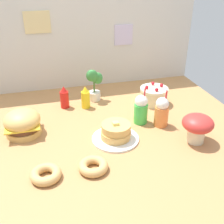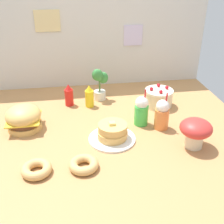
# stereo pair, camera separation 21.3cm
# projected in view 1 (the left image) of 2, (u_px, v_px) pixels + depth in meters

# --- Properties ---
(ground_plane) EXTENTS (2.37, 2.00, 0.02)m
(ground_plane) POSITION_uv_depth(u_px,v_px,m) (106.00, 135.00, 2.15)
(ground_plane) COLOR #B27F4C
(back_wall) EXTENTS (2.37, 0.04, 1.00)m
(back_wall) POSITION_uv_depth(u_px,v_px,m) (82.00, 39.00, 2.75)
(back_wall) COLOR beige
(back_wall) RESTS_ON ground_plane
(burger) EXTENTS (0.27, 0.27, 0.20)m
(burger) POSITION_uv_depth(u_px,v_px,m) (23.00, 123.00, 2.11)
(burger) COLOR #DBA859
(burger) RESTS_ON ground_plane
(pancake_stack) EXTENTS (0.35, 0.35, 0.15)m
(pancake_stack) POSITION_uv_depth(u_px,v_px,m) (116.00, 133.00, 2.05)
(pancake_stack) COLOR white
(pancake_stack) RESTS_ON ground_plane
(layer_cake) EXTENTS (0.26, 0.26, 0.19)m
(layer_cake) POSITION_uv_depth(u_px,v_px,m) (154.00, 96.00, 2.57)
(layer_cake) COLOR beige
(layer_cake) RESTS_ON ground_plane
(ketchup_bottle) EXTENTS (0.08, 0.08, 0.21)m
(ketchup_bottle) POSITION_uv_depth(u_px,v_px,m) (64.00, 98.00, 2.50)
(ketchup_bottle) COLOR red
(ketchup_bottle) RESTS_ON ground_plane
(mustard_bottle) EXTENTS (0.08, 0.08, 0.21)m
(mustard_bottle) POSITION_uv_depth(u_px,v_px,m) (86.00, 98.00, 2.49)
(mustard_bottle) COLOR yellow
(mustard_bottle) RESTS_ON ground_plane
(cream_soda_cup) EXTENTS (0.11, 0.11, 0.31)m
(cream_soda_cup) POSITION_uv_depth(u_px,v_px,m) (141.00, 109.00, 2.24)
(cream_soda_cup) COLOR green
(cream_soda_cup) RESTS_ON ground_plane
(orange_float_cup) EXTENTS (0.11, 0.11, 0.31)m
(orange_float_cup) POSITION_uv_depth(u_px,v_px,m) (162.00, 112.00, 2.21)
(orange_float_cup) COLOR orange
(orange_float_cup) RESTS_ON ground_plane
(donut_pink_glaze) EXTENTS (0.19, 0.19, 0.06)m
(donut_pink_glaze) POSITION_uv_depth(u_px,v_px,m) (46.00, 174.00, 1.69)
(donut_pink_glaze) COLOR tan
(donut_pink_glaze) RESTS_ON ground_plane
(donut_chocolate) EXTENTS (0.19, 0.19, 0.06)m
(donut_chocolate) POSITION_uv_depth(u_px,v_px,m) (93.00, 166.00, 1.76)
(donut_chocolate) COLOR tan
(donut_chocolate) RESTS_ON ground_plane
(potted_plant) EXTENTS (0.15, 0.12, 0.31)m
(potted_plant) POSITION_uv_depth(u_px,v_px,m) (94.00, 83.00, 2.60)
(potted_plant) COLOR white
(potted_plant) RESTS_ON ground_plane
(mushroom_stool) EXTENTS (0.23, 0.23, 0.22)m
(mushroom_stool) POSITION_uv_depth(u_px,v_px,m) (198.00, 126.00, 1.99)
(mushroom_stool) COLOR beige
(mushroom_stool) RESTS_ON ground_plane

